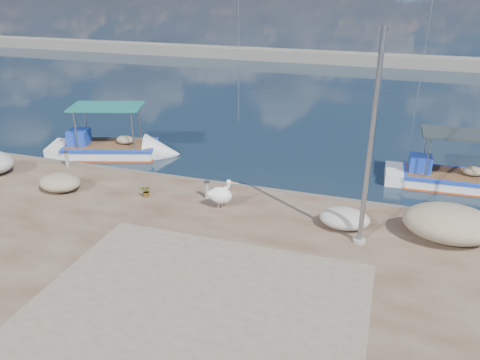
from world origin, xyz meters
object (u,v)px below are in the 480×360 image
bollard_near (207,189)px  boat_left (110,151)px  boat_right (452,181)px  pelican (221,195)px  lamp_post (370,150)px

bollard_near → boat_left: bearing=150.0°
boat_right → bollard_near: boat_right is taller
boat_right → pelican: (-8.83, -6.22, 0.83)m
pelican → lamp_post: lamp_post is taller
boat_right → pelican: bearing=-147.0°
bollard_near → boat_right: bearing=29.7°
lamp_post → bollard_near: (-6.17, 1.60, -2.92)m
lamp_post → bollard_near: bearing=165.5°
boat_left → lamp_post: lamp_post is taller
lamp_post → bollard_near: 7.01m
pelican → boat_left: bearing=131.9°
boat_left → bollard_near: bearing=-47.2°
boat_right → bollard_near: (-9.69, -5.52, 0.65)m
pelican → lamp_post: size_ratio=0.18×
pelican → bollard_near: size_ratio=1.79×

